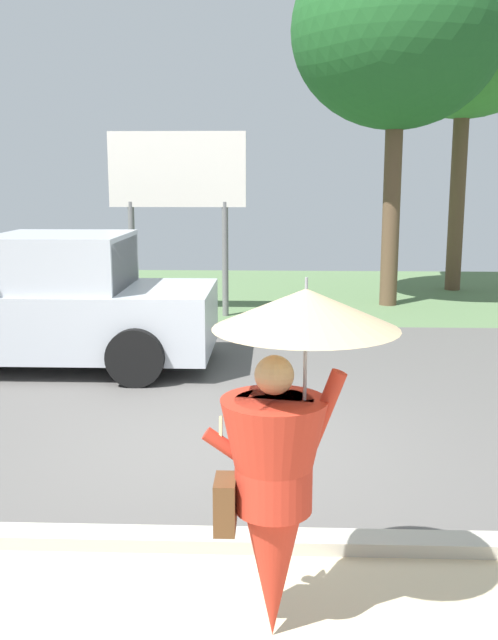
{
  "coord_description": "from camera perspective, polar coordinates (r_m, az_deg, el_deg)",
  "views": [
    {
      "loc": [
        0.59,
        -6.87,
        2.65
      ],
      "look_at": [
        0.29,
        1.0,
        1.1
      ],
      "focal_mm": 40.69,
      "sensor_mm": 36.0,
      "label": 1
    }
  ],
  "objects": [
    {
      "name": "tree_center_back",
      "position": [
        18.28,
        16.78,
        21.94
      ],
      "size": [
        4.97,
        4.97,
        8.49
      ],
      "color": "brown",
      "rests_on": "ground_plane"
    },
    {
      "name": "ground_plane",
      "position": [
        10.2,
        -1.23,
        -4.21
      ],
      "size": [
        40.0,
        22.0,
        0.2
      ],
      "color": "#565451"
    },
    {
      "name": "monk_pedestrian",
      "position": [
        4.13,
        2.53,
        -10.78
      ],
      "size": [
        1.08,
        1.02,
        2.13
      ],
      "rotation": [
        0.0,
        0.0,
        -0.13
      ],
      "color": "#B22D1E",
      "rests_on": "ground_plane"
    },
    {
      "name": "roadside_billboard",
      "position": [
        14.0,
        -5.66,
        10.67
      ],
      "size": [
        2.6,
        0.12,
        3.5
      ],
      "color": "slate",
      "rests_on": "ground_plane"
    },
    {
      "name": "tree_left_far",
      "position": [
        15.68,
        11.64,
        21.38
      ],
      "size": [
        4.25,
        4.25,
        7.45
      ],
      "color": "brown",
      "rests_on": "ground_plane"
    },
    {
      "name": "pickup_truck",
      "position": [
        10.74,
        -16.74,
        1.12
      ],
      "size": [
        5.2,
        2.28,
        1.88
      ],
      "rotation": [
        0.0,
        0.0,
        0.05
      ],
      "color": "#ADB2BA",
      "rests_on": "ground_plane"
    }
  ]
}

